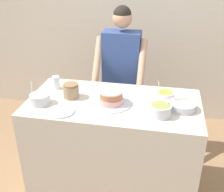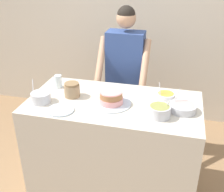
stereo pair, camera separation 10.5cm
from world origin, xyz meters
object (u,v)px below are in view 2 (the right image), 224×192
object	(u,v)px
ceramic_plate	(61,110)
person_baker	(125,68)
frosting_bowl_olive	(159,111)
cake	(111,98)
frosting_bowl_white	(41,97)
drinking_glass	(58,81)
stoneware_jar	(72,90)
frosting_bowl_orange	(166,97)
frosting_bowl_pink	(183,107)

from	to	relation	value
ceramic_plate	person_baker	bearing A→B (deg)	71.21
frosting_bowl_olive	cake	bearing A→B (deg)	165.24
person_baker	frosting_bowl_white	xyz separation A→B (m)	(-0.54, -0.84, 0.01)
drinking_glass	frosting_bowl_olive	bearing A→B (deg)	-17.61
frosting_bowl_white	ceramic_plate	xyz separation A→B (m)	(0.21, -0.10, -0.04)
cake	stoneware_jar	bearing A→B (deg)	171.71
cake	stoneware_jar	distance (m)	0.36
frosting_bowl_white	drinking_glass	world-z (taller)	frosting_bowl_white
cake	frosting_bowl_white	world-z (taller)	frosting_bowl_white
frosting_bowl_orange	drinking_glass	distance (m)	0.98
frosting_bowl_olive	ceramic_plate	distance (m)	0.77
drinking_glass	ceramic_plate	world-z (taller)	drinking_glass
person_baker	frosting_bowl_olive	xyz separation A→B (m)	(0.44, -0.84, 0.02)
person_baker	frosting_bowl_pink	distance (m)	0.94
frosting_bowl_pink	ceramic_plate	bearing A→B (deg)	-166.31
person_baker	cake	xyz separation A→B (m)	(0.04, -0.73, 0.02)
person_baker	frosting_bowl_white	size ratio (longest dim) A/B	8.38
frosting_bowl_olive	ceramic_plate	size ratio (longest dim) A/B	0.80
cake	frosting_bowl_orange	bearing A→B (deg)	20.88
ceramic_plate	stoneware_jar	xyz separation A→B (m)	(-0.00, 0.26, 0.06)
frosting_bowl_olive	ceramic_plate	bearing A→B (deg)	-172.47
frosting_bowl_orange	frosting_bowl_white	bearing A→B (deg)	-164.76
stoneware_jar	frosting_bowl_white	bearing A→B (deg)	-142.88
frosting_bowl_white	ceramic_plate	size ratio (longest dim) A/B	0.90
frosting_bowl_white	frosting_bowl_orange	bearing A→B (deg)	15.24
frosting_bowl_pink	drinking_glass	bearing A→B (deg)	171.08
cake	ceramic_plate	size ratio (longest dim) A/B	1.56
frosting_bowl_orange	frosting_bowl_pink	distance (m)	0.20
person_baker	frosting_bowl_orange	distance (m)	0.74
person_baker	frosting_bowl_orange	bearing A→B (deg)	-50.81
ceramic_plate	drinking_glass	bearing A→B (deg)	115.58
frosting_bowl_orange	frosting_bowl_olive	bearing A→B (deg)	-95.67
frosting_bowl_orange	frosting_bowl_white	world-z (taller)	frosting_bowl_white
frosting_bowl_orange	stoneware_jar	xyz separation A→B (m)	(-0.79, -0.11, 0.02)
cake	frosting_bowl_orange	world-z (taller)	frosting_bowl_orange
cake	frosting_bowl_olive	distance (m)	0.42
frosting_bowl_olive	frosting_bowl_pink	xyz separation A→B (m)	(0.17, 0.13, -0.02)
frosting_bowl_pink	drinking_glass	world-z (taller)	frosting_bowl_pink
cake	frosting_bowl_olive	bearing A→B (deg)	-14.76
ceramic_plate	stoneware_jar	size ratio (longest dim) A/B	1.60
frosting_bowl_olive	stoneware_jar	xyz separation A→B (m)	(-0.76, 0.16, 0.01)
frosting_bowl_olive	drinking_glass	bearing A→B (deg)	162.39
frosting_bowl_orange	stoneware_jar	world-z (taller)	frosting_bowl_orange
cake	drinking_glass	xyz separation A→B (m)	(-0.55, 0.20, 0.01)
person_baker	cake	distance (m)	0.74
frosting_bowl_orange	frosting_bowl_white	distance (m)	1.04
frosting_bowl_olive	frosting_bowl_pink	size ratio (longest dim) A/B	0.81
frosting_bowl_orange	ceramic_plate	size ratio (longest dim) A/B	0.77
cake	ceramic_plate	distance (m)	0.41
ceramic_plate	frosting_bowl_orange	bearing A→B (deg)	25.20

